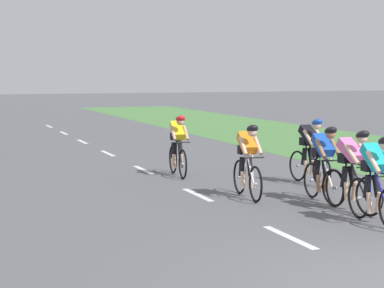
# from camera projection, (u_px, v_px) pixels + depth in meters

# --- Properties ---
(grass_verge) EXTENTS (7.00, 60.00, 0.01)m
(grass_verge) POSITION_uv_depth(u_px,v_px,m) (346.00, 146.00, 24.05)
(grass_verge) COLOR #4C7F42
(grass_verge) RESTS_ON ground
(lane_markings_centre) EXTENTS (0.14, 29.60, 0.01)m
(lane_markings_centre) POSITION_uv_depth(u_px,v_px,m) (124.00, 161.00, 19.96)
(lane_markings_centre) COLOR white
(lane_markings_centre) RESTS_ON ground
(cyclist_lead) EXTENTS (0.43, 1.72, 1.56)m
(cyclist_lead) POSITION_uv_depth(u_px,v_px,m) (376.00, 178.00, 11.48)
(cyclist_lead) COLOR black
(cyclist_lead) RESTS_ON ground
(cyclist_second) EXTENTS (0.45, 1.72, 1.56)m
(cyclist_second) POSITION_uv_depth(u_px,v_px,m) (352.00, 169.00, 12.57)
(cyclist_second) COLOR black
(cyclist_second) RESTS_ON ground
(cyclist_third) EXTENTS (0.44, 1.72, 1.56)m
(cyclist_third) POSITION_uv_depth(u_px,v_px,m) (324.00, 163.00, 13.47)
(cyclist_third) COLOR black
(cyclist_third) RESTS_ON ground
(cyclist_fourth) EXTENTS (0.45, 1.72, 1.56)m
(cyclist_fourth) POSITION_uv_depth(u_px,v_px,m) (248.00, 160.00, 13.93)
(cyclist_fourth) COLOR black
(cyclist_fourth) RESTS_ON ground
(cyclist_fifth) EXTENTS (0.43, 1.72, 1.56)m
(cyclist_fifth) POSITION_uv_depth(u_px,v_px,m) (310.00, 150.00, 15.68)
(cyclist_fifth) COLOR black
(cyclist_fifth) RESTS_ON ground
(cyclist_sixth) EXTENTS (0.45, 1.72, 1.56)m
(cyclist_sixth) POSITION_uv_depth(u_px,v_px,m) (178.00, 145.00, 16.92)
(cyclist_sixth) COLOR black
(cyclist_sixth) RESTS_ON ground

